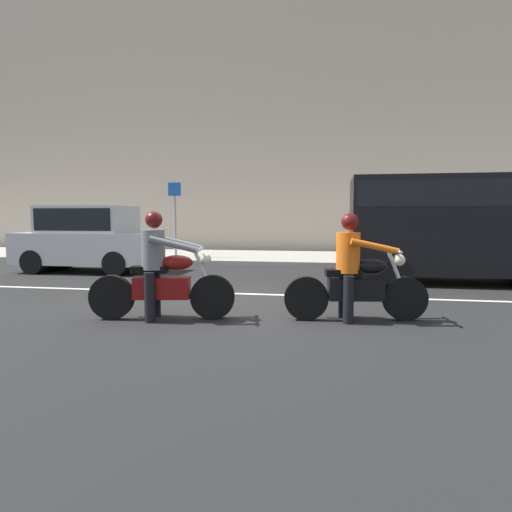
{
  "coord_description": "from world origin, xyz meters",
  "views": [
    {
      "loc": [
        1.79,
        -7.48,
        1.51
      ],
      "look_at": [
        0.6,
        -0.48,
        0.88
      ],
      "focal_mm": 30.93,
      "sensor_mm": 36.0,
      "label": 1
    }
  ],
  "objects_px": {
    "motorcycle_with_rider_orange_stripe": "(355,277)",
    "parked_van_black": "(460,222)",
    "motorcycle_with_rider_gray": "(161,275)",
    "parked_hatchback_silver": "(89,238)",
    "street_sign_post": "(175,212)"
  },
  "relations": [
    {
      "from": "motorcycle_with_rider_gray",
      "to": "parked_hatchback_silver",
      "type": "xyz_separation_m",
      "value": [
        -4.1,
        5.04,
        0.28
      ]
    },
    {
      "from": "parked_van_black",
      "to": "street_sign_post",
      "type": "xyz_separation_m",
      "value": [
        -8.09,
        3.66,
        0.29
      ]
    },
    {
      "from": "motorcycle_with_rider_orange_stripe",
      "to": "motorcycle_with_rider_gray",
      "type": "bearing_deg",
      "value": -171.83
    },
    {
      "from": "motorcycle_with_rider_gray",
      "to": "street_sign_post",
      "type": "bearing_deg",
      "value": 108.61
    },
    {
      "from": "motorcycle_with_rider_gray",
      "to": "motorcycle_with_rider_orange_stripe",
      "type": "bearing_deg",
      "value": 8.17
    },
    {
      "from": "motorcycle_with_rider_orange_stripe",
      "to": "parked_hatchback_silver",
      "type": "distance_m",
      "value": 8.33
    },
    {
      "from": "motorcycle_with_rider_orange_stripe",
      "to": "street_sign_post",
      "type": "distance_m",
      "value": 9.64
    },
    {
      "from": "parked_hatchback_silver",
      "to": "parked_van_black",
      "type": "bearing_deg",
      "value": -3.05
    },
    {
      "from": "motorcycle_with_rider_gray",
      "to": "parked_van_black",
      "type": "height_order",
      "value": "parked_van_black"
    },
    {
      "from": "motorcycle_with_rider_orange_stripe",
      "to": "parked_van_black",
      "type": "xyz_separation_m",
      "value": [
        2.52,
        4.14,
        0.75
      ]
    },
    {
      "from": "parked_hatchback_silver",
      "to": "parked_van_black",
      "type": "height_order",
      "value": "parked_van_black"
    },
    {
      "from": "motorcycle_with_rider_gray",
      "to": "street_sign_post",
      "type": "relative_size",
      "value": 0.83
    },
    {
      "from": "motorcycle_with_rider_gray",
      "to": "parked_van_black",
      "type": "relative_size",
      "value": 0.44
    },
    {
      "from": "motorcycle_with_rider_gray",
      "to": "street_sign_post",
      "type": "distance_m",
      "value": 8.72
    },
    {
      "from": "parked_van_black",
      "to": "parked_hatchback_silver",
      "type": "bearing_deg",
      "value": 176.95
    }
  ]
}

